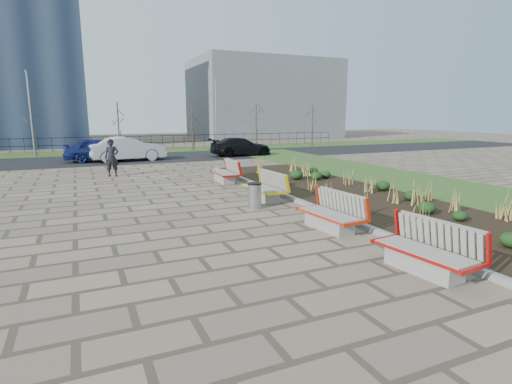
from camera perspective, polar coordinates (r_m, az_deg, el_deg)
name	(u,v)px	position (r m, az deg, el deg)	size (l,w,h in m)	color
ground	(249,265)	(8.52, -1.00, -10.33)	(120.00, 120.00, 0.00)	#826E59
planting_bed	(347,195)	(15.75, 12.92, -0.41)	(4.50, 18.00, 0.10)	black
planting_curb	(295,199)	(14.48, 5.53, -1.07)	(0.16, 18.00, 0.15)	gray
grass_verge_near	(437,187)	(18.96, 24.49, 0.70)	(5.00, 38.00, 0.04)	#33511E
grass_verge_far	(118,152)	(35.57, -19.06, 5.49)	(80.00, 5.00, 0.04)	#33511E
road	(127,159)	(29.63, -17.98, 4.53)	(80.00, 7.00, 0.02)	black
bench_a	(424,248)	(8.62, 22.88, -7.44)	(0.90, 2.10, 1.00)	#BC100C
bench_b	(329,212)	(11.01, 10.39, -2.81)	(0.90, 2.10, 1.00)	red
bench_c	(263,187)	(14.60, 1.04, 0.78)	(0.90, 2.10, 1.00)	yellow
bench_d	(224,171)	(18.51, -4.58, 2.94)	(0.90, 2.10, 1.00)	#A8110B
litter_bin	(254,196)	(13.30, -0.22, -0.59)	(0.46, 0.46, 0.84)	#B2B2B7
pedestrian	(112,158)	(21.43, -19.91, 4.62)	(0.69, 0.45, 1.89)	black
car_blue	(101,149)	(28.55, -21.24, 5.72)	(1.88, 4.68, 1.59)	navy
car_silver	(128,149)	(28.10, -17.83, 5.88)	(1.70, 4.87, 1.61)	#B1B3BA
car_black	(241,147)	(30.22, -2.19, 6.49)	(1.89, 4.66, 1.35)	black
tree_b	(33,129)	(33.94, -29.26, 7.88)	(1.40, 1.40, 4.00)	#4C3D2D
tree_c	(119,128)	(33.96, -19.04, 8.68)	(1.40, 1.40, 4.00)	#4C3D2D
tree_d	(192,127)	(35.02, -9.11, 9.19)	(1.40, 1.40, 4.00)	#4C3D2D
tree_e	(256,126)	(37.03, 0.01, 9.42)	(1.40, 1.40, 4.00)	#4C3D2D
tree_f	(312,125)	(39.86, 8.02, 9.43)	(1.40, 1.40, 4.00)	#4C3D2D
lamp_west	(31,115)	(33.43, -29.49, 9.55)	(0.24, 0.60, 6.00)	gray
lamp_east	(216,115)	(35.10, -5.73, 10.91)	(0.24, 0.60, 6.00)	gray
railing_fence	(116,143)	(37.01, -19.34, 6.63)	(44.00, 0.10, 1.20)	black
building_grey	(263,100)	(54.48, 1.07, 13.06)	(18.00, 12.00, 10.00)	slate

